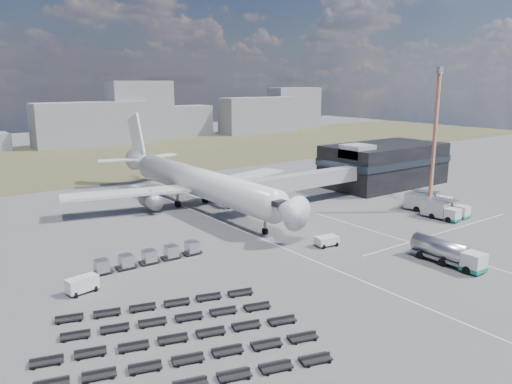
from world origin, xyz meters
TOP-DOWN VIEW (x-y plane):
  - ground at (0.00, 0.00)m, footprint 420.00×420.00m
  - grass_strip at (0.00, 110.00)m, footprint 420.00×90.00m
  - lane_markings at (9.77, 3.00)m, footprint 47.12×110.00m
  - terminal at (47.77, 23.96)m, footprint 30.40×16.40m
  - jet_bridge at (15.90, 20.42)m, footprint 30.30×3.80m
  - airliner at (0.00, 32.38)m, footprint 51.59×64.53m
  - skyline at (6.73, 146.91)m, footprint 307.75×24.82m
  - fuel_tanker at (12.04, -17.13)m, footprint 2.77×10.55m
  - pushback_tug at (4.00, -1.52)m, footprint 3.76×2.49m
  - utility_van at (-32.12, 3.32)m, footprint 3.96×2.33m
  - catering_truck at (5.70, 28.82)m, footprint 3.25×5.99m
  - service_trucks_near at (33.58, -2.69)m, footprint 6.31×7.39m
  - service_trucks_far at (35.90, 2.72)m, footprint 8.18×9.04m
  - uld_row at (-21.44, 7.65)m, footprint 16.22×2.05m
  - baggage_dollies at (-28.67, -13.81)m, footprint 29.09×24.06m
  - floodlight_mast at (34.64, 1.51)m, footprint 2.63×2.13m

SIDE VIEW (x-z plane):
  - ground at x=0.00m, z-range 0.00..0.00m
  - grass_strip at x=0.00m, z-range 0.00..0.01m
  - lane_markings at x=9.77m, z-range 0.00..0.01m
  - baggage_dollies at x=-28.67m, z-range 0.00..0.70m
  - pushback_tug at x=4.00m, z-range 0.00..1.55m
  - utility_van at x=-32.12m, z-range 0.00..2.03m
  - uld_row at x=-21.44m, z-range 0.17..1.95m
  - catering_truck at x=5.70m, z-range 0.03..2.64m
  - service_trucks_near at x=33.58m, z-range 0.12..2.94m
  - service_trucks_far at x=35.90m, z-range 0.13..3.19m
  - fuel_tanker at x=12.04m, z-range 0.00..3.41m
  - jet_bridge at x=15.90m, z-range 1.53..8.58m
  - terminal at x=47.77m, z-range -0.25..10.75m
  - airliner at x=0.00m, z-range -3.52..14.10m
  - skyline at x=6.73m, z-range -3.21..21.73m
  - floodlight_mast at x=34.64m, z-range 0.03..27.62m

